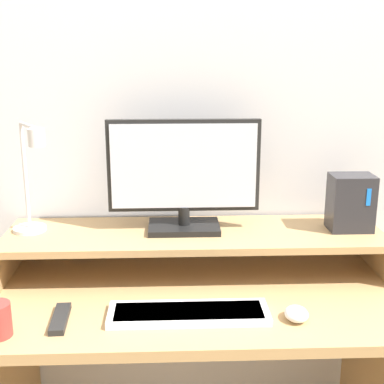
% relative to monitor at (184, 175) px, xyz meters
% --- Properties ---
extents(wall_back, '(6.00, 0.05, 2.50)m').
position_rel_monitor_xyz_m(wall_back, '(0.03, 0.17, 0.23)').
color(wall_back, silver).
rests_on(wall_back, ground_plane).
extents(desk, '(1.18, 0.62, 0.71)m').
position_rel_monitor_xyz_m(desk, '(0.03, -0.17, -0.52)').
color(desk, tan).
rests_on(desk, ground_plane).
extents(monitor_shelf, '(1.18, 0.31, 0.13)m').
position_rel_monitor_xyz_m(monitor_shelf, '(0.03, -0.02, -0.20)').
color(monitor_shelf, tan).
rests_on(monitor_shelf, desk).
extents(monitor, '(0.47, 0.15, 0.35)m').
position_rel_monitor_xyz_m(monitor, '(0.00, 0.00, 0.00)').
color(monitor, black).
rests_on(monitor, monitor_shelf).
extents(desk_lamp, '(0.15, 0.19, 0.34)m').
position_rel_monitor_xyz_m(desk_lamp, '(-0.46, -0.04, -0.01)').
color(desk_lamp, silver).
rests_on(desk_lamp, monitor_shelf).
extents(router_dock, '(0.13, 0.10, 0.18)m').
position_rel_monitor_xyz_m(router_dock, '(0.52, -0.02, -0.09)').
color(router_dock, '#28282D').
rests_on(router_dock, monitor_shelf).
extents(keyboard, '(0.43, 0.13, 0.02)m').
position_rel_monitor_xyz_m(keyboard, '(0.00, -0.32, -0.30)').
color(keyboard, white).
rests_on(keyboard, desk).
extents(mouse, '(0.06, 0.08, 0.04)m').
position_rel_monitor_xyz_m(mouse, '(0.28, -0.35, -0.29)').
color(mouse, white).
rests_on(mouse, desk).
extents(remote_control, '(0.05, 0.15, 0.02)m').
position_rel_monitor_xyz_m(remote_control, '(-0.33, -0.33, -0.30)').
color(remote_control, black).
rests_on(remote_control, desk).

